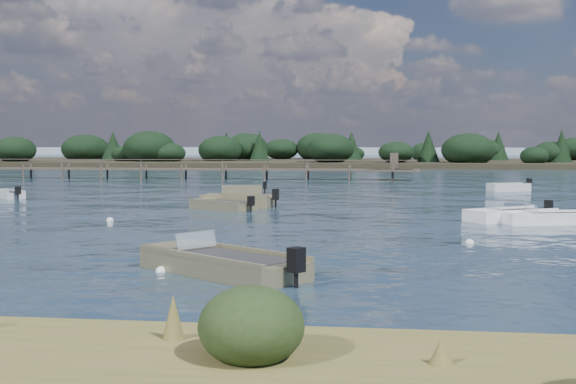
# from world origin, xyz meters

# --- Properties ---
(ground) EXTENTS (400.00, 400.00, 0.00)m
(ground) POSITION_xyz_m (0.00, 60.00, 0.00)
(ground) COLOR #162635
(ground) RESTS_ON ground
(shore_lip) EXTENTS (160.00, 0.60, 0.30)m
(shore_lip) POSITION_xyz_m (0.00, -12.20, 0.00)
(shore_lip) COLOR black
(shore_lip) RESTS_ON ground
(dinghy_mid_white_a) EXTENTS (4.86, 2.70, 1.12)m
(dinghy_mid_white_a) POSITION_xyz_m (10.21, 9.18, 0.14)
(dinghy_mid_white_a) COLOR white
(dinghy_mid_white_a) RESTS_ON ground
(tender_far_white) EXTENTS (3.30, 1.59, 1.11)m
(tender_far_white) POSITION_xyz_m (-7.33, 27.05, 0.16)
(tender_far_white) COLOR #6F684A
(tender_far_white) RESTS_ON ground
(tender_far_grey) EXTENTS (3.09, 2.83, 1.08)m
(tender_far_grey) POSITION_xyz_m (-21.95, 20.66, 0.15)
(tender_far_grey) COLOR #B1B5B8
(tender_far_grey) RESTS_ON ground
(dinghy_mid_grey) EXTENTS (4.04, 3.36, 1.06)m
(dinghy_mid_grey) POSITION_xyz_m (-5.95, 14.19, 0.14)
(dinghy_mid_grey) COLOR #6F684A
(dinghy_mid_grey) RESTS_ON ground
(dinghy_extra_a) EXTENTS (4.51, 2.31, 1.32)m
(dinghy_extra_a) POSITION_xyz_m (-5.55, 16.35, 0.18)
(dinghy_extra_a) COLOR #6F684A
(dinghy_extra_a) RESTS_ON ground
(dinghy_mid_white_b) EXTENTS (4.57, 3.80, 1.18)m
(dinghy_mid_white_b) POSITION_xyz_m (8.62, 10.21, 0.15)
(dinghy_mid_white_b) COLOR white
(dinghy_mid_white_b) RESTS_ON ground
(dinghy_near_olive) EXTENTS (5.23, 4.59, 1.35)m
(dinghy_near_olive) POSITION_xyz_m (-1.75, -5.03, 0.18)
(dinghy_near_olive) COLOR #6F684A
(dinghy_near_olive) RESTS_ON ground
(tender_far_grey_b) EXTENTS (3.55, 2.36, 1.20)m
(tender_far_grey_b) POSITION_xyz_m (12.34, 32.17, 0.17)
(tender_far_grey_b) COLOR #B1B5B8
(tender_far_grey_b) RESTS_ON ground
(buoy_a) EXTENTS (0.32, 0.32, 0.32)m
(buoy_a) POSITION_xyz_m (-3.50, -4.97, 0.00)
(buoy_a) COLOR silver
(buoy_a) RESTS_ON ground
(buoy_b) EXTENTS (0.32, 0.32, 0.32)m
(buoy_b) POSITION_xyz_m (5.78, 2.06, 0.00)
(buoy_b) COLOR silver
(buoy_b) RESTS_ON ground
(buoy_c) EXTENTS (0.32, 0.32, 0.32)m
(buoy_c) POSITION_xyz_m (-9.92, 7.84, 0.00)
(buoy_c) COLOR silver
(buoy_c) RESTS_ON ground
(jetty) EXTENTS (64.50, 3.20, 3.40)m
(jetty) POSITION_xyz_m (-21.74, 47.99, 0.98)
(jetty) COLOR #463D33
(jetty) RESTS_ON ground
(far_headland) EXTENTS (190.00, 40.00, 5.80)m
(far_headland) POSITION_xyz_m (25.00, 100.00, 1.96)
(far_headland) COLOR black
(far_headland) RESTS_ON ground
(distant_haze) EXTENTS (280.00, 20.00, 2.40)m
(distant_haze) POSITION_xyz_m (-90.00, 230.00, 0.00)
(distant_haze) COLOR #8495A3
(distant_haze) RESTS_ON ground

